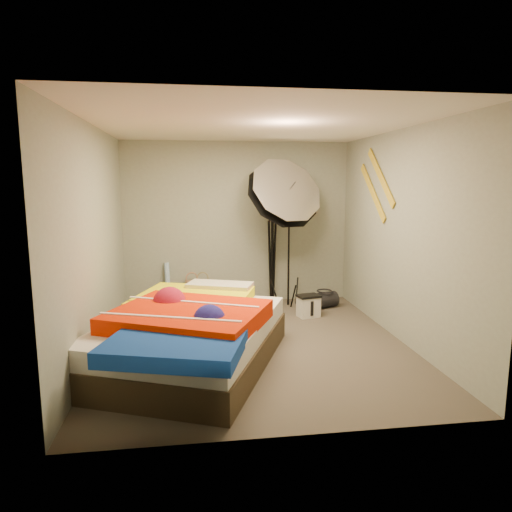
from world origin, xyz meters
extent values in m
plane|color=#50473E|center=(0.00, 0.00, 0.00)|extent=(4.00, 4.00, 0.00)
plane|color=silver|center=(0.00, 0.00, 2.50)|extent=(4.00, 4.00, 0.00)
plane|color=#969D8D|center=(0.00, 2.00, 1.25)|extent=(3.50, 0.00, 3.50)
plane|color=#969D8D|center=(0.00, -2.00, 1.25)|extent=(3.50, 0.00, 3.50)
plane|color=#969D8D|center=(-1.75, 0.00, 1.25)|extent=(0.00, 4.00, 4.00)
plane|color=#969D8D|center=(1.75, 0.00, 1.25)|extent=(0.00, 4.00, 4.00)
cube|color=tan|center=(-0.64, 1.90, 0.19)|extent=(0.38, 0.18, 0.39)
cylinder|color=#5598E0|center=(-1.09, 1.90, 0.33)|extent=(0.12, 0.20, 0.66)
cube|color=silver|center=(0.90, 0.98, 0.14)|extent=(0.33, 0.27, 0.29)
cylinder|color=black|center=(1.26, 1.41, 0.12)|extent=(0.45, 0.36, 0.24)
cube|color=gold|center=(1.73, 0.60, 1.95)|extent=(0.02, 0.91, 0.78)
cube|color=gold|center=(1.73, 0.85, 1.75)|extent=(0.02, 0.91, 0.78)
cube|color=#403120|center=(-0.74, -0.50, 0.15)|extent=(2.30, 2.66, 0.29)
cube|color=silver|center=(-0.74, -0.50, 0.39)|extent=(2.24, 2.61, 0.20)
cube|color=#F7F10E|center=(-0.71, 0.03, 0.54)|extent=(1.51, 1.41, 0.16)
cube|color=red|center=(-0.75, -0.68, 0.56)|extent=(1.78, 1.67, 0.18)
cube|color=#123FA8|center=(-0.85, -1.36, 0.53)|extent=(1.33, 1.17, 0.13)
cube|color=#E4A7A7|center=(-0.38, 0.38, 0.58)|extent=(0.86, 0.61, 0.16)
cylinder|color=black|center=(0.75, 1.64, 0.90)|extent=(0.03, 0.03, 1.80)
cube|color=black|center=(0.75, 1.64, 1.75)|extent=(0.08, 0.08, 0.11)
cone|color=white|center=(0.61, 1.45, 1.69)|extent=(1.27, 1.05, 1.32)
cylinder|color=black|center=(0.53, 1.85, 0.65)|extent=(0.06, 0.06, 1.29)
cube|color=black|center=(0.53, 1.85, 1.36)|extent=(0.10, 0.10, 0.13)
camera|label=1|loc=(-0.70, -5.09, 1.88)|focal=32.00mm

